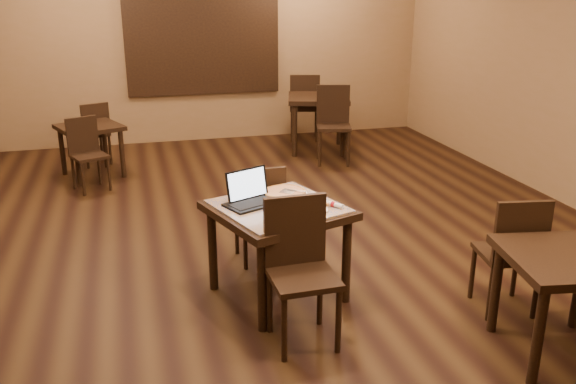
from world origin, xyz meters
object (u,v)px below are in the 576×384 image
object	(u,v)px
other_table_b	(90,134)
other_table_b_chair_far	(94,130)
chair_main_near	(299,262)
other_table_b_chair_near	(86,149)
other_table_c_chair_far	(513,249)
laptop	(249,195)
tiled_table	(278,218)
other_table_c	(566,272)
pizza_pan	(285,194)
other_table_a_chair_near	(333,119)
other_table_a_chair_far	(305,103)
chair_main_far	(261,209)
other_table_a	(318,105)

from	to	relation	value
other_table_b	other_table_b_chair_far	size ratio (longest dim) A/B	1.08
chair_main_near	other_table_b_chair_near	xyz separation A→B (m)	(-1.56, 3.81, -0.08)
other_table_c_chair_far	other_table_b_chair_near	bearing A→B (deg)	-41.68
laptop	tiled_table	bearing A→B (deg)	-52.28
other_table_b_chair_near	other_table_c	size ratio (longest dim) A/B	0.97
laptop	pizza_pan	world-z (taller)	laptop
other_table_a_chair_near	other_table_c_chair_far	bearing A→B (deg)	-76.04
other_table_a_chair_near	laptop	bearing A→B (deg)	-103.28
other_table_a_chair_far	other_table_c	bearing A→B (deg)	104.92
other_table_a_chair_near	chair_main_far	bearing A→B (deg)	-104.39
other_table_a_chair_near	other_table_b_chair_near	world-z (taller)	other_table_a_chair_near
chair_main_near	other_table_c_chair_far	bearing A→B (deg)	-5.29
chair_main_far	other_table_a_chair_far	distance (m)	4.50
pizza_pan	other_table_b	size ratio (longest dim) A/B	0.39
tiled_table	other_table_c_chair_far	distance (m)	1.75
chair_main_near	other_table_b_chair_far	world-z (taller)	chair_main_near
other_table_a_chair_near	other_table_b	distance (m)	3.22
other_table_a	other_table_a_chair_near	distance (m)	0.62
laptop	other_table_a_chair_far	world-z (taller)	other_table_a_chair_far
chair_main_far	other_table_b	distance (m)	3.45
other_table_c	other_table_b_chair_near	bearing A→B (deg)	134.86
laptop	pizza_pan	distance (m)	0.35
other_table_b_chair_far	other_table_b_chair_near	bearing A→B (deg)	64.49
other_table_c_chair_far	other_table_c	bearing A→B (deg)	101.03
chair_main_far	other_table_c_chair_far	xyz separation A→B (m)	(1.59, -1.34, 0.02)
chair_main_near	other_table_b_chair_near	bearing A→B (deg)	110.90
other_table_a	other_table_c	world-z (taller)	other_table_a
other_table_a_chair_near	other_table_b_chair_far	world-z (taller)	other_table_a_chair_near
other_table_a_chair_far	other_table_a_chair_near	bearing A→B (deg)	107.49
other_table_a_chair_far	other_table_c_chair_far	distance (m)	5.53
chair_main_near	other_table_a_chair_far	xyz separation A→B (m)	(1.64, 5.42, 0.02)
chair_main_far	other_table_b_chair_near	world-z (taller)	chair_main_far
tiled_table	other_table_a_chair_near	xyz separation A→B (m)	(1.69, 3.58, -0.07)
other_table_a_chair_far	other_table_b_chair_far	distance (m)	3.19
chair_main_near	other_table_c	xyz separation A→B (m)	(1.61, -0.66, 0.03)
other_table_b_chair_near	other_table_a	bearing A→B (deg)	-5.17
tiled_table	other_table_c_chair_far	bearing A→B (deg)	-43.25
chair_main_near	other_table_c_chair_far	size ratio (longest dim) A/B	1.08
chair_main_near	other_table_b	bearing A→B (deg)	108.16
tiled_table	other_table_b_chair_near	bearing A→B (deg)	97.12
pizza_pan	other_table_c_chair_far	bearing A→B (deg)	-33.21
laptop	other_table_c	bearing A→B (deg)	-61.11
other_table_b_chair_far	other_table_c_chair_far	xyz separation A→B (m)	(3.09, -4.94, 0.04)
other_table_a_chair_near	other_table_c	size ratio (longest dim) A/B	1.18
chair_main_near	other_table_c	distance (m)	1.73
chair_main_near	laptop	xyz separation A→B (m)	(-0.20, 0.72, 0.26)
laptop	pizza_pan	size ratio (longest dim) A/B	1.22
other_table_a	other_table_c	size ratio (longest dim) A/B	1.20
tiled_table	other_table_a_chair_far	xyz separation A→B (m)	(1.64, 4.81, -0.07)
tiled_table	pizza_pan	distance (m)	0.29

